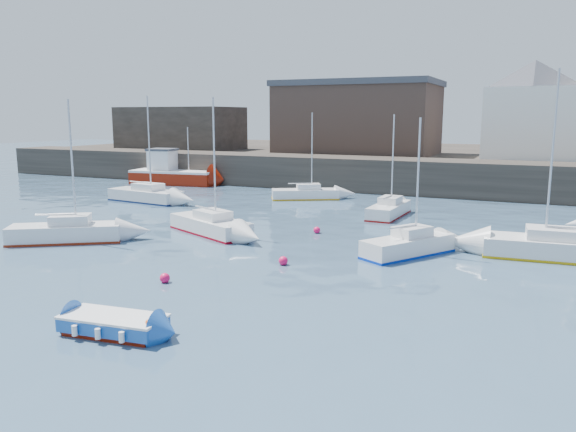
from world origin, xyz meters
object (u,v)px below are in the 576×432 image
at_px(sailboat_a, 66,232).
at_px(sailboat_d, 559,248).
at_px(fishing_boat, 172,173).
at_px(buoy_mid, 283,265).
at_px(sailboat_b, 211,225).
at_px(sailboat_c, 409,245).
at_px(buoy_far, 317,233).
at_px(blue_dinghy, 114,324).
at_px(sailboat_f, 389,209).
at_px(sailboat_e, 146,195).
at_px(buoy_near, 165,283).
at_px(sailboat_h, 305,193).

distance_m(sailboat_a, sailboat_d, 25.50).
height_order(fishing_boat, buoy_mid, fishing_boat).
relative_size(sailboat_b, sailboat_c, 1.16).
relative_size(sailboat_a, sailboat_d, 0.86).
relative_size(sailboat_d, buoy_far, 22.31).
bearing_deg(buoy_mid, buoy_far, 99.51).
bearing_deg(blue_dinghy, buoy_mid, 82.27).
bearing_deg(sailboat_c, sailboat_f, 109.51).
bearing_deg(sailboat_e, buoy_near, -49.54).
height_order(sailboat_c, buoy_mid, sailboat_c).
bearing_deg(sailboat_d, sailboat_f, 142.47).
bearing_deg(buoy_far, sailboat_e, 161.67).
bearing_deg(sailboat_d, buoy_near, -143.34).
bearing_deg(sailboat_h, sailboat_d, -34.87).
bearing_deg(sailboat_b, buoy_mid, -33.88).
xyz_separation_m(sailboat_h, buoy_near, (3.85, -24.20, -0.46)).
bearing_deg(sailboat_c, sailboat_h, 128.00).
bearing_deg(buoy_mid, fishing_boat, 134.78).
bearing_deg(sailboat_c, sailboat_b, 178.41).
distance_m(sailboat_b, buoy_mid, 8.27).
xyz_separation_m(fishing_boat, sailboat_c, (28.32, -19.36, -0.59)).
bearing_deg(buoy_near, blue_dinghy, -69.58).
distance_m(sailboat_b, sailboat_c, 11.72).
distance_m(sailboat_b, buoy_far, 6.27).
relative_size(sailboat_e, buoy_near, 19.73).
bearing_deg(sailboat_a, buoy_far, 34.02).
distance_m(buoy_mid, buoy_far, 7.40).
xyz_separation_m(fishing_boat, sailboat_d, (35.10, -17.09, -0.56)).
xyz_separation_m(sailboat_a, buoy_far, (11.63, 7.85, -0.54)).
xyz_separation_m(sailboat_b, sailboat_f, (8.08, 9.95, -0.02)).
bearing_deg(sailboat_f, sailboat_a, -132.97).
distance_m(buoy_near, buoy_mid, 5.63).
bearing_deg(buoy_near, fishing_boat, 125.58).
bearing_deg(sailboat_a, fishing_boat, 113.67).
bearing_deg(sailboat_f, fishing_boat, 159.78).
height_order(sailboat_b, sailboat_c, sailboat_b).
relative_size(blue_dinghy, sailboat_c, 0.52).
height_order(sailboat_h, buoy_mid, sailboat_h).
bearing_deg(sailboat_f, sailboat_e, -175.20).
bearing_deg(buoy_near, sailboat_f, 76.73).
bearing_deg(sailboat_e, fishing_boat, 116.15).
relative_size(sailboat_f, buoy_mid, 16.05).
bearing_deg(buoy_mid, sailboat_b, 146.12).
xyz_separation_m(sailboat_b, sailboat_h, (-0.28, 15.03, -0.05)).
xyz_separation_m(blue_dinghy, fishing_boat, (-22.13, 33.46, 0.75)).
bearing_deg(sailboat_e, sailboat_d, -12.05).
relative_size(sailboat_h, buoy_mid, 16.41).
bearing_deg(buoy_near, sailboat_h, 99.04).
height_order(fishing_boat, sailboat_b, sailboat_b).
height_order(blue_dinghy, buoy_mid, blue_dinghy).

